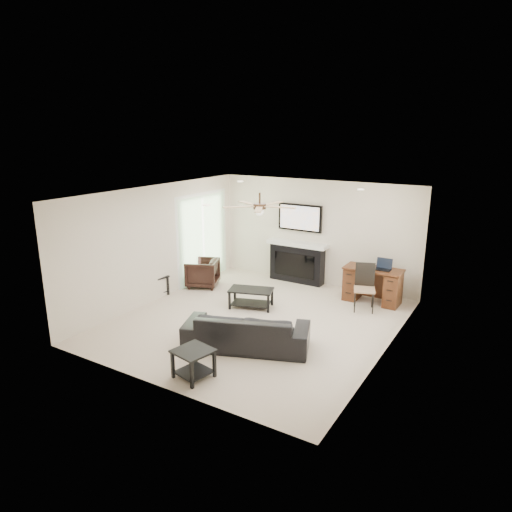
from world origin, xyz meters
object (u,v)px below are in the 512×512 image
(coffee_table, at_px, (251,298))
(desk, at_px, (372,285))
(sofa, at_px, (247,330))
(armchair, at_px, (202,273))
(fireplace_unit, at_px, (297,244))

(coffee_table, height_order, desk, desk)
(sofa, height_order, armchair, armchair)
(coffee_table, bearing_deg, armchair, 143.76)
(armchair, bearing_deg, sofa, 26.68)
(armchair, distance_m, fireplace_unit, 2.38)
(sofa, relative_size, desk, 1.74)
(sofa, xyz_separation_m, armchair, (-2.60, 2.15, 0.02))
(fireplace_unit, height_order, desk, fireplace_unit)
(sofa, xyz_separation_m, desk, (1.18, 3.22, 0.07))
(desk, bearing_deg, sofa, -110.06)
(armchair, height_order, desk, desk)
(desk, bearing_deg, armchair, -164.19)
(armchair, bearing_deg, fireplace_unit, 106.03)
(armchair, height_order, fireplace_unit, fireplace_unit)
(sofa, height_order, fireplace_unit, fireplace_unit)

